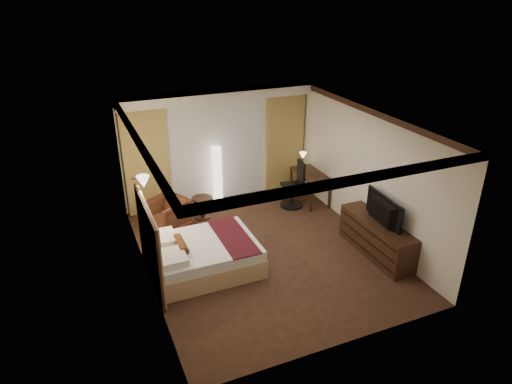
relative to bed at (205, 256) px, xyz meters
name	(u,v)px	position (x,y,z in m)	size (l,w,h in m)	color
floor	(264,252)	(1.24, 0.08, -0.28)	(4.50, 5.50, 0.01)	#322013
ceiling	(265,120)	(1.24, 0.08, 2.42)	(4.50, 5.50, 0.01)	white
back_wall	(217,146)	(1.24, 2.83, 1.07)	(4.50, 0.02, 2.70)	beige
left_wall	(143,212)	(-1.01, 0.08, 1.07)	(0.02, 5.50, 2.70)	beige
right_wall	(365,173)	(3.49, 0.08, 1.07)	(0.02, 5.50, 2.70)	beige
crown_molding	(265,123)	(1.24, 0.08, 2.36)	(4.50, 5.50, 0.12)	black
soffit	(219,95)	(1.24, 2.58, 2.32)	(4.50, 0.50, 0.20)	white
curtain_sheer	(218,151)	(1.24, 2.75, 0.97)	(2.48, 0.04, 2.45)	silver
curtain_left_drape	(146,162)	(-0.46, 2.69, 0.97)	(1.00, 0.14, 2.45)	tan
curtain_right_drape	(284,143)	(2.94, 2.69, 0.97)	(1.00, 0.14, 2.45)	tan
wall_sconce	(143,182)	(-0.85, 0.74, 1.34)	(0.24, 0.24, 0.24)	white
bed	(205,256)	(0.00, 0.00, 0.00)	(1.91, 1.49, 0.56)	white
headboard	(150,245)	(-0.96, 0.00, 0.47)	(0.12, 1.79, 1.50)	tan
armchair	(167,213)	(-0.29, 1.75, 0.11)	(0.76, 0.71, 0.78)	#451F14
side_table	(202,208)	(0.55, 1.96, -0.03)	(0.46, 0.46, 0.50)	black
floor_lamp	(217,176)	(1.11, 2.51, 0.45)	(0.31, 0.31, 1.45)	white
desk	(310,187)	(3.19, 1.76, 0.10)	(0.55, 1.11, 0.75)	black
desk_lamp	(303,161)	(3.19, 2.16, 0.64)	(0.18, 0.18, 0.34)	#FFD899
office_chair	(292,184)	(2.68, 1.71, 0.28)	(0.54, 0.54, 1.12)	black
dresser	(377,238)	(3.24, -0.81, 0.08)	(0.50, 1.83, 0.71)	black
television	(379,207)	(3.21, -0.81, 0.75)	(1.11, 0.64, 0.15)	black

